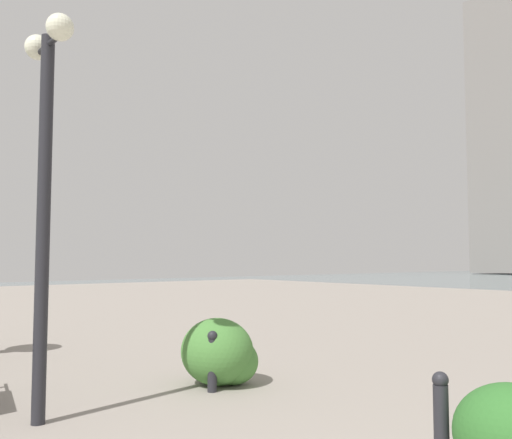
{
  "coord_description": "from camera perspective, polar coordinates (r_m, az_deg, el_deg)",
  "views": [
    {
      "loc": [
        -0.48,
        2.98,
        1.68
      ],
      "look_at": [
        8.84,
        -4.57,
        2.52
      ],
      "focal_mm": 39.16,
      "sensor_mm": 36.0,
      "label": 1
    }
  ],
  "objects": [
    {
      "name": "bollard_mid",
      "position": [
        7.31,
        -4.48,
        -14.1
      ],
      "size": [
        0.13,
        0.13,
        0.77
      ],
      "color": "#232328",
      "rests_on": "ground"
    },
    {
      "name": "lamppost",
      "position": [
        6.3,
        -20.74,
        6.16
      ],
      "size": [
        0.98,
        0.28,
        4.17
      ],
      "color": "#232328",
      "rests_on": "ground"
    },
    {
      "name": "bollard_near",
      "position": [
        4.92,
        18.39,
        -18.8
      ],
      "size": [
        0.13,
        0.13,
        0.78
      ],
      "color": "#232328",
      "rests_on": "ground"
    },
    {
      "name": "shrub_round",
      "position": [
        7.71,
        -2.4,
        -14.24
      ],
      "size": [
        0.73,
        0.66,
        0.62
      ],
      "color": "#477F38",
      "rests_on": "ground"
    },
    {
      "name": "shrub_low",
      "position": [
        7.68,
        -4.0,
        -13.29
      ],
      "size": [
        1.04,
        0.94,
        0.88
      ],
      "color": "#477F38",
      "rests_on": "ground"
    }
  ]
}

